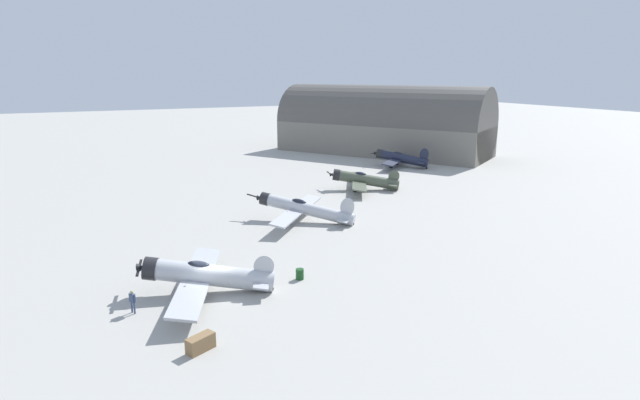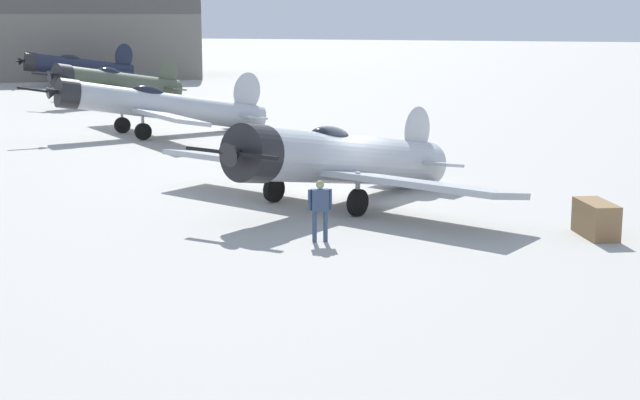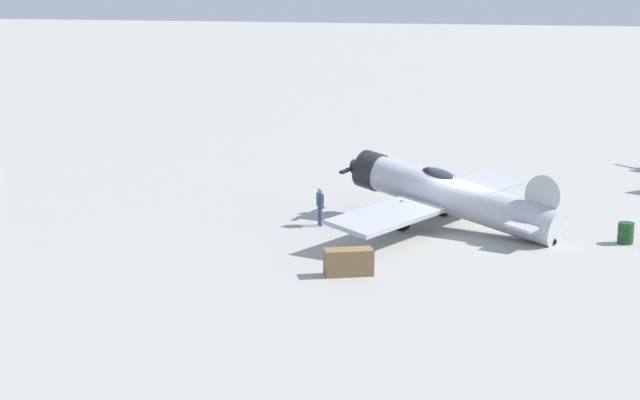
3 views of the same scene
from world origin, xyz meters
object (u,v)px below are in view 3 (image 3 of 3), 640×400
(airplane_foreground, at_px, (446,195))
(fuel_drum, at_px, (626,233))
(ground_crew_mechanic, at_px, (320,203))
(equipment_crate, at_px, (349,262))

(airplane_foreground, xyz_separation_m, fuel_drum, (-7.22, 0.68, -0.95))
(airplane_foreground, distance_m, ground_crew_mechanic, 5.26)
(airplane_foreground, distance_m, fuel_drum, 7.31)
(airplane_foreground, bearing_deg, fuel_drum, -164.21)
(fuel_drum, bearing_deg, ground_crew_mechanic, 2.49)
(equipment_crate, bearing_deg, airplane_foreground, -104.94)
(ground_crew_mechanic, height_order, fuel_drum, ground_crew_mechanic)
(airplane_foreground, height_order, fuel_drum, airplane_foreground)
(ground_crew_mechanic, xyz_separation_m, fuel_drum, (-12.33, -0.54, -0.56))
(ground_crew_mechanic, xyz_separation_m, equipment_crate, (-3.00, 6.68, -0.51))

